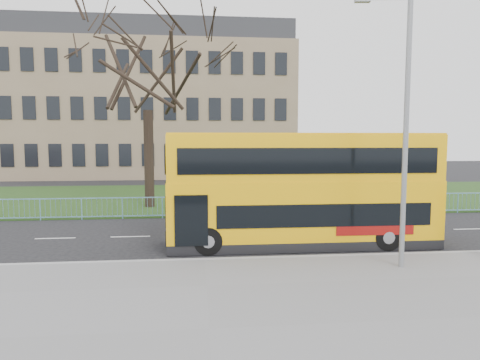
% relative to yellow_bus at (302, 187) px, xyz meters
% --- Properties ---
extents(ground, '(120.00, 120.00, 0.00)m').
position_rel_yellow_bus_xyz_m(ground, '(-3.72, -0.39, -2.25)').
color(ground, black).
rests_on(ground, ground).
extents(pavement, '(80.00, 10.50, 0.12)m').
position_rel_yellow_bus_xyz_m(pavement, '(-3.72, -7.14, -2.19)').
color(pavement, slate).
rests_on(pavement, ground).
extents(kerb, '(80.00, 0.20, 0.14)m').
position_rel_yellow_bus_xyz_m(kerb, '(-3.72, -1.94, -2.18)').
color(kerb, '#949497').
rests_on(kerb, ground).
extents(grass_verge, '(80.00, 15.40, 0.08)m').
position_rel_yellow_bus_xyz_m(grass_verge, '(-3.72, 13.91, -2.21)').
color(grass_verge, '#1B3814').
rests_on(grass_verge, ground).
extents(guard_railing, '(40.00, 0.12, 1.10)m').
position_rel_yellow_bus_xyz_m(guard_railing, '(-3.72, 6.21, -1.70)').
color(guard_railing, '#71ACC9').
rests_on(guard_railing, ground).
extents(bare_tree, '(9.35, 9.35, 13.36)m').
position_rel_yellow_bus_xyz_m(bare_tree, '(-6.72, 9.61, 4.51)').
color(bare_tree, black).
rests_on(bare_tree, grass_verge).
extents(civic_building, '(30.00, 15.00, 14.00)m').
position_rel_yellow_bus_xyz_m(civic_building, '(-8.72, 34.61, 4.75)').
color(civic_building, '#856F54').
rests_on(civic_building, ground).
extents(yellow_bus, '(10.02, 2.48, 4.19)m').
position_rel_yellow_bus_xyz_m(yellow_bus, '(0.00, 0.00, 0.00)').
color(yellow_bus, '#FFB70A').
rests_on(yellow_bus, ground).
extents(street_lamp, '(1.70, 0.35, 8.03)m').
position_rel_yellow_bus_xyz_m(street_lamp, '(2.18, -3.37, 2.27)').
color(street_lamp, gray).
rests_on(street_lamp, pavement).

